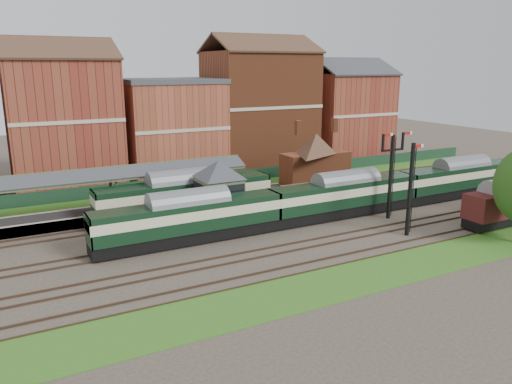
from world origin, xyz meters
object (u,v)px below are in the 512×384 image
semaphore_bracket (391,171)px  goods_van_a (494,207)px  dmu_train (346,194)px  platform_railcar (185,195)px  signal_box (219,191)px

semaphore_bracket → goods_van_a: bearing=-46.0°
dmu_train → goods_van_a: bearing=-43.4°
platform_railcar → goods_van_a: (23.36, -15.50, -0.35)m
semaphore_bracket → platform_railcar: 19.46m
signal_box → goods_van_a: 24.61m
dmu_train → platform_railcar: (-13.83, 6.50, 0.12)m
semaphore_bracket → goods_van_a: size_ratio=1.47×
signal_box → goods_van_a: size_ratio=1.08×
goods_van_a → platform_railcar: bearing=146.4°
platform_railcar → goods_van_a: platform_railcar is taller
dmu_train → platform_railcar: size_ratio=2.83×
dmu_train → platform_railcar: platform_railcar is taller
semaphore_bracket → signal_box: bearing=159.1°
signal_box → platform_railcar: 3.95m
signal_box → goods_van_a: bearing=-29.9°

